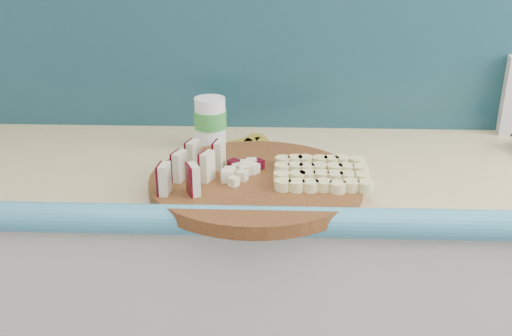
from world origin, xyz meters
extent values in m
cube|color=beige|center=(0.10, 1.50, 0.44)|extent=(2.20, 0.60, 0.88)
cube|color=#DCBC80|center=(0.10, 1.50, 0.90)|extent=(2.20, 0.60, 0.03)
cube|color=teal|center=(0.10, 1.20, 0.90)|extent=(2.20, 0.06, 0.03)
cube|color=teal|center=(0.10, 1.79, 1.16)|extent=(2.20, 0.02, 0.50)
cylinder|color=#461E0F|center=(-0.06, 1.35, 0.92)|extent=(0.46, 0.46, 0.03)
cube|color=beige|center=(-0.23, 1.26, 0.97)|extent=(0.02, 0.04, 0.06)
cube|color=#3E040F|center=(-0.24, 1.26, 0.97)|extent=(0.00, 0.04, 0.06)
cube|color=beige|center=(-0.21, 1.33, 0.97)|extent=(0.02, 0.04, 0.06)
cube|color=#3E040F|center=(-0.22, 1.33, 0.97)|extent=(0.00, 0.04, 0.06)
cube|color=beige|center=(-0.20, 1.39, 0.97)|extent=(0.02, 0.04, 0.06)
cube|color=#3E040F|center=(-0.21, 1.39, 0.97)|extent=(0.00, 0.04, 0.06)
cube|color=beige|center=(-0.18, 1.26, 0.97)|extent=(0.02, 0.04, 0.06)
cube|color=#3E040F|center=(-0.19, 1.26, 0.97)|extent=(0.00, 0.04, 0.06)
cube|color=beige|center=(-0.16, 1.33, 0.97)|extent=(0.02, 0.04, 0.06)
cube|color=#3E040F|center=(-0.17, 1.33, 0.97)|extent=(0.00, 0.04, 0.06)
cube|color=beige|center=(-0.14, 1.40, 0.97)|extent=(0.02, 0.04, 0.06)
cube|color=#3E040F|center=(-0.15, 1.39, 0.97)|extent=(0.00, 0.04, 0.06)
cube|color=#EFE5BF|center=(-0.07, 1.35, 0.95)|extent=(0.02, 0.02, 0.02)
cube|color=#EFE5BF|center=(-0.07, 1.36, 0.95)|extent=(0.02, 0.02, 0.02)
cube|color=#3E040F|center=(-0.07, 1.37, 0.95)|extent=(0.02, 0.02, 0.02)
cube|color=#EFE5BF|center=(-0.08, 1.36, 0.95)|extent=(0.02, 0.02, 0.02)
cube|color=#EFE5BF|center=(-0.09, 1.37, 0.95)|extent=(0.02, 0.02, 0.02)
cube|color=#EFE5BF|center=(-0.10, 1.37, 0.95)|extent=(0.02, 0.02, 0.02)
cube|color=#EFE5BF|center=(-0.10, 1.36, 0.95)|extent=(0.02, 0.02, 0.02)
cube|color=#EFE5BF|center=(-0.11, 1.35, 0.95)|extent=(0.02, 0.02, 0.02)
cube|color=#3E040F|center=(-0.11, 1.34, 0.95)|extent=(0.02, 0.02, 0.02)
cube|color=#EFE5BF|center=(-0.09, 1.34, 0.95)|extent=(0.02, 0.02, 0.02)
cube|color=#EFE5BF|center=(-0.09, 1.33, 0.95)|extent=(0.02, 0.02, 0.02)
cube|color=#EFE5BF|center=(-0.08, 1.34, 0.95)|extent=(0.02, 0.02, 0.02)
cube|color=#EFE5BF|center=(-0.07, 1.34, 0.95)|extent=(0.02, 0.02, 0.02)
cube|color=#EFE5BF|center=(-0.06, 1.34, 0.95)|extent=(0.02, 0.02, 0.02)
cylinder|color=#E8D98E|center=(0.00, 1.28, 0.95)|extent=(0.03, 0.03, 0.02)
cylinder|color=#E8D98E|center=(0.03, 1.28, 0.95)|extent=(0.03, 0.03, 0.02)
cylinder|color=#E8D98E|center=(0.06, 1.28, 0.95)|extent=(0.03, 0.03, 0.02)
cylinder|color=#E8D98E|center=(0.08, 1.28, 0.95)|extent=(0.03, 0.03, 0.02)
cylinder|color=#E8D98E|center=(0.11, 1.28, 0.95)|extent=(0.03, 0.03, 0.02)
cylinder|color=#E8D98E|center=(0.14, 1.28, 0.95)|extent=(0.03, 0.03, 0.02)
cylinder|color=#E8D98E|center=(0.17, 1.28, 0.95)|extent=(0.03, 0.03, 0.02)
cylinder|color=#E8D98E|center=(0.00, 1.33, 0.95)|extent=(0.03, 0.03, 0.02)
cylinder|color=#E8D98E|center=(0.03, 1.33, 0.95)|extent=(0.03, 0.03, 0.02)
cylinder|color=#E8D98E|center=(0.06, 1.33, 0.95)|extent=(0.03, 0.03, 0.02)
cylinder|color=#E8D98E|center=(0.08, 1.33, 0.95)|extent=(0.03, 0.03, 0.02)
cylinder|color=#E8D98E|center=(0.11, 1.33, 0.95)|extent=(0.03, 0.03, 0.02)
cylinder|color=#E8D98E|center=(0.14, 1.33, 0.95)|extent=(0.03, 0.03, 0.02)
cylinder|color=#E8D98E|center=(0.17, 1.33, 0.95)|extent=(0.03, 0.03, 0.02)
cylinder|color=#E8D98E|center=(0.00, 1.37, 0.95)|extent=(0.03, 0.03, 0.02)
cylinder|color=#E8D98E|center=(0.03, 1.37, 0.95)|extent=(0.03, 0.03, 0.02)
cylinder|color=#E8D98E|center=(0.06, 1.37, 0.95)|extent=(0.03, 0.03, 0.02)
cylinder|color=#E8D98E|center=(0.08, 1.37, 0.95)|extent=(0.03, 0.03, 0.02)
cylinder|color=#E8D98E|center=(0.11, 1.37, 0.95)|extent=(0.03, 0.03, 0.02)
cylinder|color=#E8D98E|center=(0.14, 1.38, 0.95)|extent=(0.03, 0.03, 0.02)
cylinder|color=#E8D98E|center=(0.16, 1.38, 0.95)|extent=(0.03, 0.03, 0.02)
cylinder|color=#E8D98E|center=(0.00, 1.42, 0.95)|extent=(0.03, 0.03, 0.02)
cylinder|color=#E8D98E|center=(0.03, 1.42, 0.95)|extent=(0.03, 0.03, 0.02)
cylinder|color=#E8D98E|center=(0.05, 1.42, 0.95)|extent=(0.03, 0.03, 0.02)
cylinder|color=#E8D98E|center=(0.08, 1.42, 0.95)|extent=(0.03, 0.03, 0.02)
cylinder|color=#E8D98E|center=(0.11, 1.42, 0.95)|extent=(0.03, 0.03, 0.02)
cylinder|color=#E8D98E|center=(0.14, 1.42, 0.95)|extent=(0.03, 0.03, 0.02)
cylinder|color=#E8D98E|center=(0.16, 1.42, 0.95)|extent=(0.03, 0.03, 0.02)
cylinder|color=white|center=(-0.18, 1.60, 0.98)|extent=(0.08, 0.08, 0.13)
cylinder|color=green|center=(-0.18, 1.60, 0.99)|extent=(0.08, 0.08, 0.04)
cube|color=gold|center=(-0.14, 1.61, 0.91)|extent=(0.14, 0.12, 0.01)
cube|color=gold|center=(-0.09, 1.63, 0.91)|extent=(0.07, 0.16, 0.01)
cube|color=gold|center=(-0.04, 1.60, 0.91)|extent=(0.07, 0.16, 0.01)
camera|label=1|loc=(-0.01, 0.23, 1.42)|focal=40.00mm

